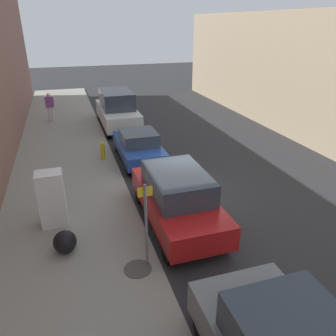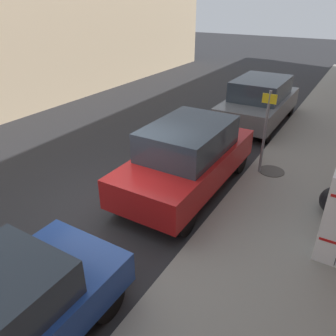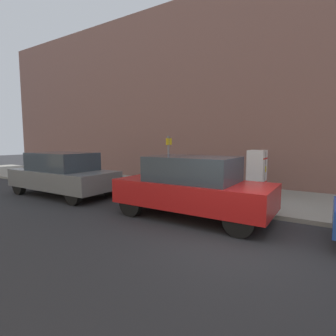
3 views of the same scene
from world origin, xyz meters
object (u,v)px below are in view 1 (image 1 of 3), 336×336
at_px(street_sign_post, 146,221).
at_px(trash_bag, 65,242).
at_px(parked_suv_red, 177,197).
at_px(parked_hatchback_blue, 139,146).
at_px(fire_hydrant, 103,150).
at_px(pedestrian_walking_far, 50,105).
at_px(parked_van_white, 117,109).
at_px(discarded_refrigerator, 52,199).

xyz_separation_m(street_sign_post, trash_bag, (-1.98, 1.09, -0.96)).
bearing_deg(parked_suv_red, parked_hatchback_blue, 90.00).
relative_size(fire_hydrant, pedestrian_walking_far, 0.47).
distance_m(fire_hydrant, parked_hatchback_blue, 1.62).
bearing_deg(parked_van_white, parked_suv_red, -90.00).
xyz_separation_m(fire_hydrant, parked_van_white, (1.55, 5.13, 0.51)).
xyz_separation_m(parked_hatchback_blue, parked_van_white, (-0.00, 5.59, 0.33)).
height_order(pedestrian_walking_far, parked_suv_red, pedestrian_walking_far).
xyz_separation_m(parked_suv_red, parked_hatchback_blue, (-0.00, 5.29, -0.20)).
relative_size(parked_suv_red, parked_van_white, 0.88).
relative_size(discarded_refrigerator, parked_hatchback_blue, 0.45).
relative_size(street_sign_post, fire_hydrant, 2.84).
distance_m(discarded_refrigerator, trash_bag, 1.61).
height_order(parked_suv_red, parked_van_white, parked_van_white).
bearing_deg(trash_bag, parked_van_white, 73.70).
height_order(fire_hydrant, parked_van_white, parked_van_white).
xyz_separation_m(trash_bag, parked_van_white, (3.35, 11.45, 0.61)).
height_order(street_sign_post, parked_suv_red, street_sign_post).
bearing_deg(parked_suv_red, parked_van_white, 90.00).
bearing_deg(pedestrian_walking_far, parked_suv_red, -122.26).
bearing_deg(parked_hatchback_blue, parked_suv_red, -90.00).
bearing_deg(pedestrian_walking_far, discarded_refrigerator, -137.67).
relative_size(discarded_refrigerator, parked_suv_red, 0.39).
xyz_separation_m(pedestrian_walking_far, parked_hatchback_blue, (3.81, -7.71, -0.40)).
relative_size(trash_bag, parked_van_white, 0.12).
bearing_deg(parked_van_white, street_sign_post, -96.25).
height_order(fire_hydrant, parked_suv_red, parked_suv_red).
height_order(discarded_refrigerator, fire_hydrant, discarded_refrigerator).
bearing_deg(discarded_refrigerator, fire_hydrant, 66.85).
height_order(trash_bag, parked_hatchback_blue, parked_hatchback_blue).
bearing_deg(fire_hydrant, street_sign_post, -88.67).
height_order(discarded_refrigerator, pedestrian_walking_far, discarded_refrigerator).
bearing_deg(pedestrian_walking_far, street_sign_post, -129.16).
xyz_separation_m(street_sign_post, parked_hatchback_blue, (1.37, 6.96, -0.68)).
bearing_deg(parked_hatchback_blue, trash_bag, -119.72).
relative_size(fire_hydrant, parked_hatchback_blue, 0.20).
relative_size(trash_bag, pedestrian_walking_far, 0.37).
xyz_separation_m(discarded_refrigerator, parked_suv_red, (3.61, -0.92, -0.07)).
distance_m(discarded_refrigerator, pedestrian_walking_far, 12.09).
height_order(street_sign_post, fire_hydrant, street_sign_post).
bearing_deg(parked_van_white, discarded_refrigerator, -109.93).
relative_size(discarded_refrigerator, street_sign_post, 0.77).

